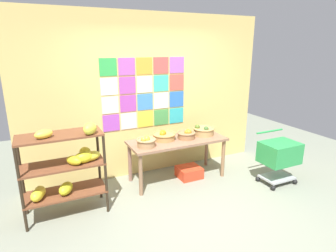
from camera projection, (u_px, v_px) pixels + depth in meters
ground at (198, 218)px, 3.66m from camera, size 9.23×9.23×0.00m
back_wall_with_art at (150, 96)px, 4.71m from camera, size 4.26×0.07×2.70m
banana_shelf_unit at (67, 165)px, 3.58m from camera, size 1.03×0.52×1.26m
display_table at (177, 144)px, 4.58m from camera, size 1.61×0.64×0.70m
fruit_basket_left at (164, 136)px, 4.53m from camera, size 0.38×0.38×0.16m
fruit_basket_back_left at (146, 142)px, 4.21m from camera, size 0.30×0.30×0.18m
fruit_basket_centre at (204, 131)px, 4.78m from camera, size 0.37×0.37×0.18m
fruit_basket_back_right at (187, 134)px, 4.59m from camera, size 0.31×0.31×0.16m
produce_crate_under_table at (189, 172)px, 4.77m from camera, size 0.38×0.35×0.18m
shopping_cart at (279, 155)px, 4.46m from camera, size 0.58×0.48×0.83m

